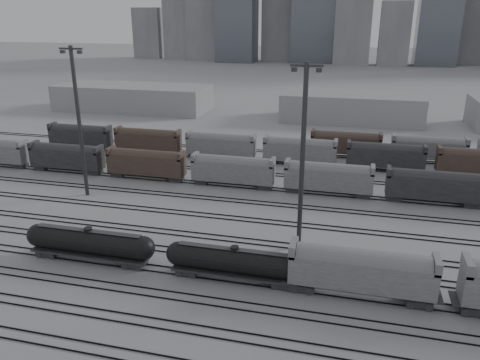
% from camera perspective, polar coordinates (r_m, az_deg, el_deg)
% --- Properties ---
extents(ground, '(900.00, 900.00, 0.00)m').
position_cam_1_polar(ground, '(55.24, -0.43, -12.64)').
color(ground, '#ACADB1').
rests_on(ground, ground).
extents(tracks, '(220.00, 71.50, 0.16)m').
position_cam_1_polar(tracks, '(70.28, 3.19, -5.22)').
color(tracks, black).
rests_on(tracks, ground).
extents(tank_car_a, '(17.53, 2.92, 4.33)m').
position_cam_1_polar(tank_car_a, '(61.92, -17.87, -7.27)').
color(tank_car_a, black).
rests_on(tank_car_a, ground).
extents(tank_car_b, '(16.83, 2.80, 4.16)m').
position_cam_1_polar(tank_car_b, '(54.95, -0.65, -9.91)').
color(tank_car_b, black).
rests_on(tank_car_b, ground).
extents(hopper_car_a, '(15.62, 3.10, 5.59)m').
position_cam_1_polar(hopper_car_a, '(53.05, 14.57, -10.46)').
color(hopper_car_a, black).
rests_on(hopper_car_a, ground).
extents(light_mast_b, '(4.00, 0.64, 24.97)m').
position_cam_1_polar(light_mast_b, '(81.67, -19.05, 6.99)').
color(light_mast_b, '#333335').
rests_on(light_mast_b, ground).
extents(light_mast_c, '(3.88, 0.62, 24.27)m').
position_cam_1_polar(light_mast_c, '(59.01, 7.64, 3.05)').
color(light_mast_c, '#333335').
rests_on(light_mast_c, ground).
extents(bg_string_near, '(151.00, 3.00, 5.60)m').
position_cam_1_polar(bg_string_near, '(81.81, 10.72, 0.13)').
color(bg_string_near, gray).
rests_on(bg_string_near, ground).
extents(bg_string_mid, '(151.00, 3.00, 5.60)m').
position_cam_1_polar(bg_string_mid, '(97.18, 17.29, 2.66)').
color(bg_string_mid, black).
rests_on(bg_string_mid, ground).
extents(bg_string_far, '(66.00, 3.00, 5.60)m').
position_cam_1_polar(bg_string_far, '(107.33, 26.47, 3.02)').
color(bg_string_far, brown).
rests_on(bg_string_far, ground).
extents(warehouse_left, '(50.00, 18.00, 8.00)m').
position_cam_1_polar(warehouse_left, '(159.68, -12.93, 9.77)').
color(warehouse_left, '#A5A5A8').
rests_on(warehouse_left, ground).
extents(warehouse_mid, '(40.00, 18.00, 8.00)m').
position_cam_1_polar(warehouse_mid, '(142.58, 13.39, 8.63)').
color(warehouse_mid, '#A5A5A8').
rests_on(warehouse_mid, ground).
extents(skyline, '(316.00, 22.40, 95.00)m').
position_cam_1_polar(skyline, '(325.35, 14.94, 19.72)').
color(skyline, '#9C9C9E').
rests_on(skyline, ground).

